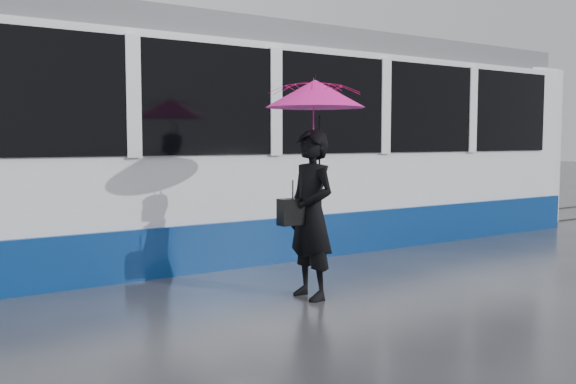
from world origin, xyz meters
TOP-DOWN VIEW (x-y plane):
  - ground at (0.00, 0.00)m, footprint 90.00×90.00m
  - rails at (0.00, 2.50)m, footprint 34.00×1.51m
  - woman at (1.18, -0.58)m, footprint 0.44×0.66m
  - umbrella at (1.23, -0.58)m, footprint 1.07×1.07m
  - handbag at (0.96, -0.56)m, footprint 0.32×0.14m

SIDE VIEW (x-z plane):
  - ground at x=0.00m, z-range 0.00..0.00m
  - rails at x=0.00m, z-range 0.00..0.02m
  - woman at x=1.18m, z-range 0.00..1.80m
  - handbag at x=0.96m, z-range 0.71..1.17m
  - umbrella at x=1.23m, z-range 1.36..2.58m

